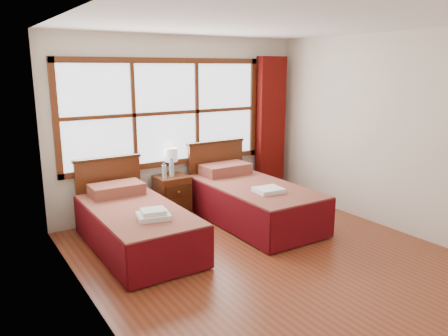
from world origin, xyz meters
TOP-DOWN VIEW (x-y plane):
  - floor at (0.00, 0.00)m, footprint 4.50×4.50m
  - ceiling at (0.00, 0.00)m, footprint 4.50×4.50m
  - wall_back at (0.00, 2.25)m, footprint 4.00×0.00m
  - wall_left at (-2.00, 0.00)m, footprint 0.00×4.50m
  - wall_right at (2.00, 0.00)m, footprint 0.00×4.50m
  - window at (-0.25, 2.21)m, footprint 3.16×0.06m
  - curtain at (1.60, 2.11)m, footprint 0.50×0.16m
  - bed_left at (-1.18, 1.20)m, footprint 0.99×2.01m
  - bed_right at (0.55, 1.20)m, footprint 1.06×2.08m
  - nightstand at (-0.30, 1.99)m, footprint 0.46×0.45m
  - towels_left at (-1.15, 0.71)m, footprint 0.41×0.37m
  - towels_right at (0.50, 0.74)m, footprint 0.38×0.34m
  - lamp at (-0.23, 2.14)m, footprint 0.20×0.20m
  - bottle_near at (-0.45, 1.90)m, footprint 0.06×0.06m
  - bottle_far at (-0.29, 2.00)m, footprint 0.07×0.07m

SIDE VIEW (x-z plane):
  - floor at x=0.00m, z-range 0.00..0.00m
  - bed_left at x=-1.18m, z-range -0.19..0.77m
  - nightstand at x=-0.30m, z-range 0.00..0.61m
  - bed_right at x=0.55m, z-range -0.20..0.83m
  - towels_left at x=-1.15m, z-range 0.51..0.61m
  - towels_right at x=0.50m, z-range 0.55..0.61m
  - bottle_near at x=-0.45m, z-range 0.60..0.82m
  - bottle_far at x=-0.29m, z-range 0.60..0.86m
  - lamp at x=-0.23m, z-range 0.69..1.08m
  - curtain at x=1.60m, z-range 0.02..2.32m
  - wall_back at x=0.00m, z-range -0.70..3.30m
  - wall_left at x=-2.00m, z-range -0.95..3.55m
  - wall_right at x=2.00m, z-range -0.95..3.55m
  - window at x=-0.25m, z-range 0.72..2.28m
  - ceiling at x=0.00m, z-range 2.60..2.60m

